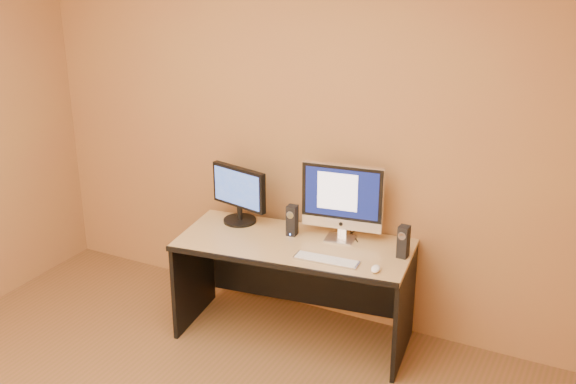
% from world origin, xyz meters
% --- Properties ---
extents(walls, '(4.00, 4.00, 2.60)m').
position_xyz_m(walls, '(0.00, 0.00, 1.30)').
color(walls, '#905C3A').
rests_on(walls, ground).
extents(desk, '(1.54, 0.82, 0.68)m').
position_xyz_m(desk, '(0.13, 1.59, 0.34)').
color(desk, tan).
rests_on(desk, ground).
extents(imac, '(0.54, 0.27, 0.50)m').
position_xyz_m(imac, '(0.37, 1.77, 0.93)').
color(imac, silver).
rests_on(imac, desk).
extents(second_monitor, '(0.48, 0.31, 0.38)m').
position_xyz_m(second_monitor, '(-0.34, 1.73, 0.87)').
color(second_monitor, black).
rests_on(second_monitor, desk).
extents(speaker_left, '(0.07, 0.07, 0.20)m').
position_xyz_m(speaker_left, '(0.07, 1.70, 0.78)').
color(speaker_left, black).
rests_on(speaker_left, desk).
extents(speaker_right, '(0.06, 0.07, 0.20)m').
position_xyz_m(speaker_right, '(0.80, 1.71, 0.78)').
color(speaker_right, black).
rests_on(speaker_right, desk).
extents(keyboard, '(0.40, 0.14, 0.02)m').
position_xyz_m(keyboard, '(0.42, 1.45, 0.69)').
color(keyboard, '#B8B8BC').
rests_on(keyboard, desk).
extents(mouse, '(0.07, 0.10, 0.03)m').
position_xyz_m(mouse, '(0.73, 1.46, 0.69)').
color(mouse, white).
rests_on(mouse, desk).
extents(cable_a, '(0.13, 0.16, 0.01)m').
position_xyz_m(cable_a, '(0.43, 1.86, 0.68)').
color(cable_a, black).
rests_on(cable_a, desk).
extents(cable_b, '(0.03, 0.16, 0.01)m').
position_xyz_m(cable_b, '(0.40, 1.86, 0.68)').
color(cable_b, black).
rests_on(cable_b, desk).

